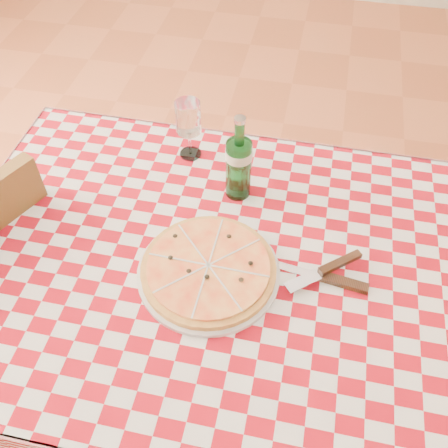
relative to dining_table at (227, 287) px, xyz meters
The scene contains 6 objects.
dining_table is the anchor object (origin of this frame).
tablecloth 0.09m from the dining_table, ahead, with size 1.30×0.90×0.01m, color #9D0916.
pizza_plate 0.13m from the dining_table, 131.48° to the right, with size 0.31×0.31×0.04m, color #D18A45, non-canonical shape.
water_bottle 0.31m from the dining_table, 94.76° to the left, with size 0.07×0.07×0.23m, color #186123, non-canonical shape.
wine_glass 0.42m from the dining_table, 117.01° to the left, with size 0.07×0.07×0.17m, color white, non-canonical shape.
cutlery 0.23m from the dining_table, ahead, with size 0.27×0.23×0.03m, color silver, non-canonical shape.
Camera 1 is at (0.13, -0.65, 1.66)m, focal length 40.00 mm.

